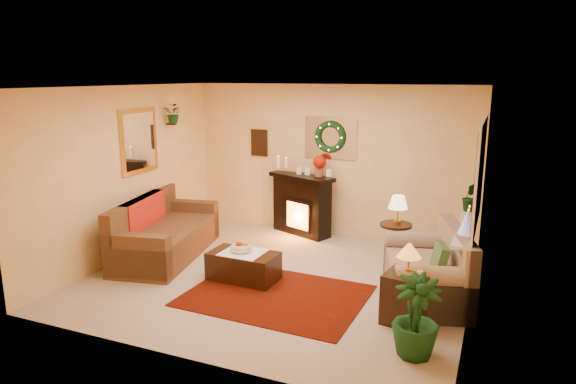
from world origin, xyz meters
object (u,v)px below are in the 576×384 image
at_px(end_table_square, 407,299).
at_px(fireplace, 302,203).
at_px(loveseat, 426,266).
at_px(sofa, 167,230).
at_px(coffee_table, 244,265).
at_px(side_table_round, 395,242).

bearing_deg(end_table_square, fireplace, 130.96).
bearing_deg(end_table_square, loveseat, 82.59).
bearing_deg(loveseat, end_table_square, -114.50).
bearing_deg(sofa, loveseat, -11.45).
bearing_deg(fireplace, end_table_square, -27.09).
bearing_deg(coffee_table, side_table_round, 40.69).
bearing_deg(coffee_table, fireplace, 92.72).
bearing_deg(loveseat, sofa, 162.87).
bearing_deg(side_table_round, coffee_table, -141.19).
relative_size(side_table_round, coffee_table, 0.66).
bearing_deg(loveseat, coffee_table, 172.08).
xyz_separation_m(sofa, side_table_round, (3.31, 1.05, -0.11)).
relative_size(sofa, fireplace, 1.98).
bearing_deg(coffee_table, sofa, 167.71).
distance_m(loveseat, side_table_round, 1.21).
relative_size(fireplace, side_table_round, 1.76).
height_order(end_table_square, coffee_table, end_table_square).
bearing_deg(sofa, fireplace, 40.39).
height_order(fireplace, side_table_round, fireplace).
relative_size(sofa, coffee_table, 2.30).
xyz_separation_m(fireplace, loveseat, (2.40, -1.90, -0.13)).
xyz_separation_m(fireplace, end_table_square, (2.30, -2.66, -0.28)).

